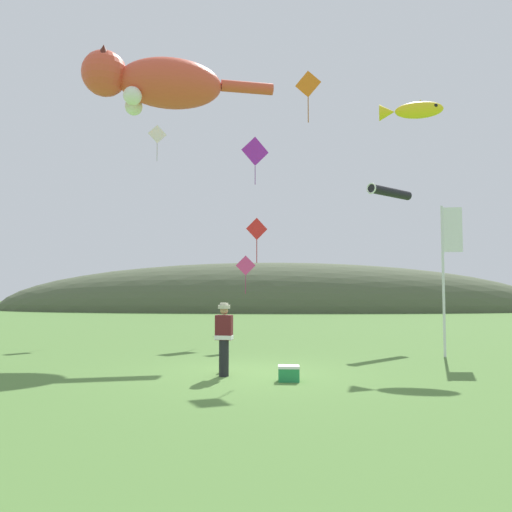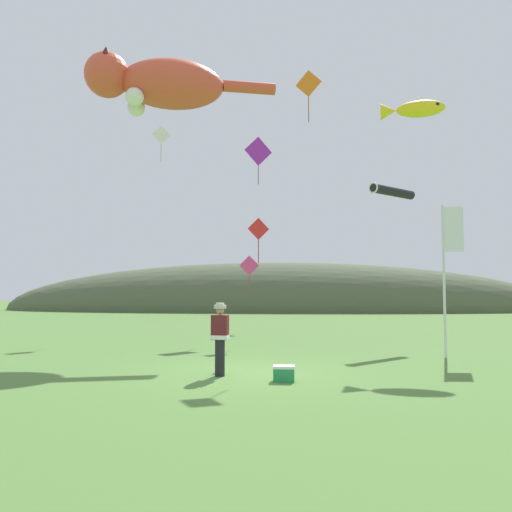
{
  "view_description": "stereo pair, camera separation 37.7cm",
  "coord_description": "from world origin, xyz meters",
  "px_view_note": "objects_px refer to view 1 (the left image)",
  "views": [
    {
      "loc": [
        0.7,
        -12.64,
        2.18
      ],
      "look_at": [
        0.0,
        4.0,
        3.2
      ],
      "focal_mm": 35.0,
      "sensor_mm": 36.0,
      "label": 1
    },
    {
      "loc": [
        1.07,
        -12.62,
        2.18
      ],
      "look_at": [
        0.0,
        4.0,
        3.2
      ],
      "focal_mm": 35.0,
      "sensor_mm": 36.0,
      "label": 2
    }
  ],
  "objects_px": {
    "picnic_cooler": "(289,373)",
    "kite_diamond_orange": "(308,85)",
    "kite_diamond_pink": "(246,266)",
    "kite_fish_windsock": "(412,110)",
    "kite_diamond_white": "(157,135)",
    "festival_attendant": "(224,337)",
    "kite_spool": "(222,368)",
    "kite_tube_streamer": "(390,192)",
    "kite_diamond_violet": "(255,151)",
    "festival_banner_pole": "(448,257)",
    "kite_giant_cat": "(156,83)",
    "kite_diamond_red": "(257,230)"
  },
  "relations": [
    {
      "from": "kite_fish_windsock",
      "to": "kite_diamond_orange",
      "type": "bearing_deg",
      "value": -172.22
    },
    {
      "from": "picnic_cooler",
      "to": "kite_diamond_orange",
      "type": "bearing_deg",
      "value": 81.37
    },
    {
      "from": "kite_diamond_violet",
      "to": "picnic_cooler",
      "type": "bearing_deg",
      "value": -83.72
    },
    {
      "from": "kite_spool",
      "to": "festival_banner_pole",
      "type": "relative_size",
      "value": 0.06
    },
    {
      "from": "kite_giant_cat",
      "to": "kite_tube_streamer",
      "type": "distance_m",
      "value": 10.41
    },
    {
      "from": "festival_attendant",
      "to": "picnic_cooler",
      "type": "height_order",
      "value": "festival_attendant"
    },
    {
      "from": "picnic_cooler",
      "to": "kite_diamond_white",
      "type": "height_order",
      "value": "kite_diamond_white"
    },
    {
      "from": "kite_diamond_orange",
      "to": "kite_diamond_violet",
      "type": "bearing_deg",
      "value": 109.22
    },
    {
      "from": "festival_attendant",
      "to": "kite_diamond_pink",
      "type": "distance_m",
      "value": 12.57
    },
    {
      "from": "picnic_cooler",
      "to": "kite_diamond_pink",
      "type": "xyz_separation_m",
      "value": [
        -1.81,
        12.96,
        3.01
      ]
    },
    {
      "from": "kite_diamond_orange",
      "to": "kite_fish_windsock",
      "type": "bearing_deg",
      "value": 7.78
    },
    {
      "from": "kite_giant_cat",
      "to": "picnic_cooler",
      "type": "bearing_deg",
      "value": -57.23
    },
    {
      "from": "kite_diamond_pink",
      "to": "kite_fish_windsock",
      "type": "bearing_deg",
      "value": -47.17
    },
    {
      "from": "kite_diamond_orange",
      "to": "kite_diamond_red",
      "type": "relative_size",
      "value": 1.04
    },
    {
      "from": "festival_attendant",
      "to": "kite_fish_windsock",
      "type": "height_order",
      "value": "kite_fish_windsock"
    },
    {
      "from": "kite_tube_streamer",
      "to": "kite_diamond_red",
      "type": "xyz_separation_m",
      "value": [
        -5.28,
        -0.26,
        -1.5
      ]
    },
    {
      "from": "kite_spool",
      "to": "picnic_cooler",
      "type": "relative_size",
      "value": 0.53
    },
    {
      "from": "kite_fish_windsock",
      "to": "kite_diamond_white",
      "type": "xyz_separation_m",
      "value": [
        -10.73,
        6.3,
        1.21
      ]
    },
    {
      "from": "picnic_cooler",
      "to": "kite_diamond_orange",
      "type": "relative_size",
      "value": 0.26
    },
    {
      "from": "kite_spool",
      "to": "kite_giant_cat",
      "type": "xyz_separation_m",
      "value": [
        -3.5,
        6.99,
        10.32
      ]
    },
    {
      "from": "festival_banner_pole",
      "to": "kite_giant_cat",
      "type": "height_order",
      "value": "kite_giant_cat"
    },
    {
      "from": "picnic_cooler",
      "to": "festival_banner_pole",
      "type": "height_order",
      "value": "festival_banner_pole"
    },
    {
      "from": "kite_spool",
      "to": "kite_diamond_white",
      "type": "bearing_deg",
      "value": 111.65
    },
    {
      "from": "kite_tube_streamer",
      "to": "kite_diamond_violet",
      "type": "bearing_deg",
      "value": 147.68
    },
    {
      "from": "picnic_cooler",
      "to": "kite_giant_cat",
      "type": "relative_size",
      "value": 0.06
    },
    {
      "from": "picnic_cooler",
      "to": "festival_attendant",
      "type": "bearing_deg",
      "value": 159.29
    },
    {
      "from": "festival_banner_pole",
      "to": "kite_tube_streamer",
      "type": "xyz_separation_m",
      "value": [
        -0.82,
        4.08,
        2.84
      ]
    },
    {
      "from": "festival_banner_pole",
      "to": "kite_diamond_red",
      "type": "bearing_deg",
      "value": 147.99
    },
    {
      "from": "kite_diamond_white",
      "to": "kite_giant_cat",
      "type": "bearing_deg",
      "value": -76.97
    },
    {
      "from": "festival_banner_pole",
      "to": "kite_diamond_pink",
      "type": "relative_size",
      "value": 2.49
    },
    {
      "from": "kite_giant_cat",
      "to": "kite_diamond_white",
      "type": "relative_size",
      "value": 4.18
    },
    {
      "from": "kite_diamond_white",
      "to": "kite_diamond_pink",
      "type": "bearing_deg",
      "value": 7.62
    },
    {
      "from": "festival_banner_pole",
      "to": "kite_diamond_orange",
      "type": "bearing_deg",
      "value": 160.94
    },
    {
      "from": "picnic_cooler",
      "to": "festival_banner_pole",
      "type": "bearing_deg",
      "value": 39.15
    },
    {
      "from": "festival_banner_pole",
      "to": "kite_diamond_red",
      "type": "xyz_separation_m",
      "value": [
        -6.1,
        3.82,
        1.34
      ]
    },
    {
      "from": "picnic_cooler",
      "to": "kite_diamond_orange",
      "type": "height_order",
      "value": "kite_diamond_orange"
    },
    {
      "from": "kite_fish_windsock",
      "to": "kite_diamond_white",
      "type": "height_order",
      "value": "kite_diamond_white"
    },
    {
      "from": "kite_diamond_orange",
      "to": "kite_diamond_pink",
      "type": "xyz_separation_m",
      "value": [
        -2.66,
        7.39,
        -6.07
      ]
    },
    {
      "from": "kite_spool",
      "to": "kite_giant_cat",
      "type": "distance_m",
      "value": 12.95
    },
    {
      "from": "kite_spool",
      "to": "kite_diamond_orange",
      "type": "xyz_separation_m",
      "value": [
        2.49,
        4.56,
        9.13
      ]
    },
    {
      "from": "festival_banner_pole",
      "to": "kite_diamond_white",
      "type": "height_order",
      "value": "kite_diamond_white"
    },
    {
      "from": "kite_spool",
      "to": "kite_fish_windsock",
      "type": "relative_size",
      "value": 0.11
    },
    {
      "from": "kite_tube_streamer",
      "to": "kite_diamond_white",
      "type": "height_order",
      "value": "kite_diamond_white"
    },
    {
      "from": "festival_banner_pole",
      "to": "kite_giant_cat",
      "type": "relative_size",
      "value": 0.62
    },
    {
      "from": "picnic_cooler",
      "to": "kite_giant_cat",
      "type": "distance_m",
      "value": 14.0
    },
    {
      "from": "kite_tube_streamer",
      "to": "kite_diamond_violet",
      "type": "relative_size",
      "value": 0.92
    },
    {
      "from": "festival_banner_pole",
      "to": "festival_attendant",
      "type": "bearing_deg",
      "value": -151.97
    },
    {
      "from": "kite_diamond_violet",
      "to": "festival_banner_pole",
      "type": "bearing_deg",
      "value": -50.05
    },
    {
      "from": "kite_fish_windsock",
      "to": "kite_diamond_red",
      "type": "xyz_separation_m",
      "value": [
        -5.63,
        1.86,
        -4.05
      ]
    },
    {
      "from": "kite_diamond_white",
      "to": "kite_diamond_orange",
      "type": "bearing_deg",
      "value": -44.2
    }
  ]
}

